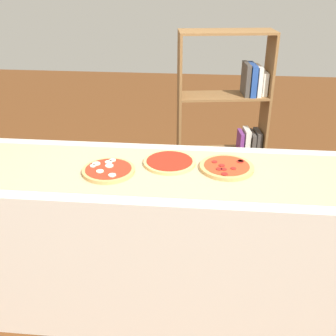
{
  "coord_description": "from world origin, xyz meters",
  "views": [
    {
      "loc": [
        0.19,
        -1.99,
        1.97
      ],
      "look_at": [
        0.0,
        0.0,
        0.96
      ],
      "focal_mm": 43.74,
      "sensor_mm": 36.0,
      "label": 1
    }
  ],
  "objects_px": {
    "pizza_pepperoni_2": "(227,167)",
    "bookshelf": "(231,132)",
    "pizza_plain_1": "(170,162)",
    "pizza_mozzarella_0": "(108,170)"
  },
  "relations": [
    {
      "from": "pizza_plain_1",
      "to": "pizza_mozzarella_0",
      "type": "bearing_deg",
      "value": -157.09
    },
    {
      "from": "pizza_mozzarella_0",
      "to": "bookshelf",
      "type": "xyz_separation_m",
      "value": [
        0.74,
        1.3,
        -0.27
      ]
    },
    {
      "from": "pizza_plain_1",
      "to": "bookshelf",
      "type": "relative_size",
      "value": 0.2
    },
    {
      "from": "pizza_plain_1",
      "to": "bookshelf",
      "type": "height_order",
      "value": "bookshelf"
    },
    {
      "from": "pizza_mozzarella_0",
      "to": "pizza_pepperoni_2",
      "type": "xyz_separation_m",
      "value": [
        0.64,
        0.1,
        -0.0
      ]
    },
    {
      "from": "pizza_mozzarella_0",
      "to": "pizza_plain_1",
      "type": "height_order",
      "value": "pizza_mozzarella_0"
    },
    {
      "from": "bookshelf",
      "to": "pizza_mozzarella_0",
      "type": "bearing_deg",
      "value": -119.58
    },
    {
      "from": "pizza_pepperoni_2",
      "to": "bookshelf",
      "type": "distance_m",
      "value": 1.23
    },
    {
      "from": "pizza_pepperoni_2",
      "to": "pizza_plain_1",
      "type": "bearing_deg",
      "value": 173.63
    },
    {
      "from": "pizza_plain_1",
      "to": "pizza_pepperoni_2",
      "type": "relative_size",
      "value": 0.99
    }
  ]
}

